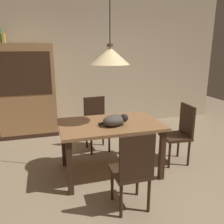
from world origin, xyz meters
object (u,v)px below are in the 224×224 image
at_px(cat_sleeping, 115,120).
at_px(chair_right_side, 180,131).
at_px(chair_far_back, 96,121).
at_px(hutch_bookcase, 27,93).
at_px(chair_near_front, 133,169).
at_px(pendant_lamp, 110,56).
at_px(book_yellow_short, 4,38).
at_px(dining_table, 110,130).
at_px(book_green_slim, 0,36).

bearing_deg(cat_sleeping, chair_right_side, 6.23).
xyz_separation_m(chair_far_back, hutch_bookcase, (-1.17, 1.05, 0.38)).
relative_size(chair_right_side, cat_sleeping, 2.31).
distance_m(chair_near_front, pendant_lamp, 1.45).
bearing_deg(chair_far_back, chair_near_front, -89.80).
xyz_separation_m(chair_right_side, book_yellow_short, (-2.62, 1.94, 1.43)).
xyz_separation_m(dining_table, cat_sleeping, (0.04, -0.12, 0.18)).
distance_m(chair_far_back, cat_sleeping, 1.05).
bearing_deg(dining_table, pendant_lamp, -90.00).
relative_size(chair_near_front, cat_sleeping, 2.31).
xyz_separation_m(pendant_lamp, hutch_bookcase, (-1.18, 1.93, -0.77)).
bearing_deg(dining_table, cat_sleeping, -73.47).
relative_size(chair_right_side, chair_far_back, 1.00).
height_order(cat_sleeping, book_green_slim, book_green_slim).
relative_size(chair_right_side, hutch_bookcase, 0.50).
height_order(pendant_lamp, book_green_slim, pendant_lamp).
bearing_deg(chair_right_side, chair_far_back, 142.09).
bearing_deg(cat_sleeping, chair_near_front, -92.76).
bearing_deg(pendant_lamp, chair_near_front, -89.97).
xyz_separation_m(pendant_lamp, book_green_slim, (-1.54, 1.93, 0.32)).
bearing_deg(chair_far_back, dining_table, -89.63).
distance_m(chair_near_front, cat_sleeping, 0.82).
relative_size(chair_near_front, pendant_lamp, 0.72).
height_order(chair_near_front, pendant_lamp, pendant_lamp).
bearing_deg(hutch_bookcase, pendant_lamp, -58.65).
distance_m(pendant_lamp, book_yellow_short, 2.46).
height_order(dining_table, cat_sleeping, cat_sleeping).
relative_size(chair_right_side, book_green_slim, 3.58).
bearing_deg(chair_right_side, pendant_lamp, 179.76).
height_order(chair_right_side, pendant_lamp, pendant_lamp).
xyz_separation_m(book_green_slim, book_yellow_short, (0.05, 0.00, -0.04)).
distance_m(chair_far_back, book_yellow_short, 2.32).
relative_size(chair_near_front, chair_far_back, 1.00).
relative_size(cat_sleeping, book_yellow_short, 2.02).
bearing_deg(hutch_bookcase, book_yellow_short, 179.73).
xyz_separation_m(chair_far_back, cat_sleeping, (0.04, -1.00, 0.32)).
bearing_deg(book_yellow_short, pendant_lamp, -52.36).
height_order(chair_far_back, book_green_slim, book_green_slim).
bearing_deg(chair_near_front, hutch_bookcase, 112.74).
relative_size(dining_table, chair_right_side, 1.51).
bearing_deg(chair_far_back, pendant_lamp, -89.63).
relative_size(dining_table, cat_sleeping, 3.47).
bearing_deg(hutch_bookcase, cat_sleeping, -59.44).
xyz_separation_m(chair_right_side, pendant_lamp, (-1.13, 0.00, 1.15)).
bearing_deg(book_green_slim, chair_near_front, -61.25).
bearing_deg(chair_far_back, book_yellow_short, 144.60).
bearing_deg(book_green_slim, pendant_lamp, -51.43).
xyz_separation_m(chair_right_side, chair_near_front, (-1.13, -0.87, 0.00)).
height_order(pendant_lamp, book_yellow_short, pendant_lamp).
distance_m(pendant_lamp, book_green_slim, 2.49).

